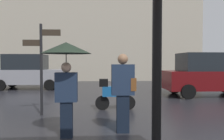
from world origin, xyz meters
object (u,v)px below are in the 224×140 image
(street_signpost, at_px, (41,60))
(pedestrian_with_umbrella, at_px, (66,61))
(parked_car_right, at_px, (29,72))
(parked_car_left, at_px, (208,75))
(parked_scooter, at_px, (114,93))
(pedestrian_with_bag, at_px, (123,88))

(street_signpost, bearing_deg, pedestrian_with_umbrella, -63.06)
(parked_car_right, relative_size, street_signpost, 1.53)
(parked_car_right, height_order, street_signpost, street_signpost)
(parked_car_left, relative_size, parked_car_right, 1.00)
(pedestrian_with_umbrella, bearing_deg, parked_car_left, 149.83)
(parked_car_right, distance_m, street_signpost, 7.11)
(parked_scooter, height_order, street_signpost, street_signpost)
(parked_car_left, xyz_separation_m, street_signpost, (-6.68, -3.36, 0.64))
(parked_scooter, height_order, parked_car_left, parked_car_left)
(parked_scooter, xyz_separation_m, parked_car_left, (4.53, 2.75, 0.44))
(pedestrian_with_bag, relative_size, parked_scooter, 1.32)
(parked_scooter, xyz_separation_m, parked_car_right, (-4.61, 6.03, 0.44))
(parked_car_right, xyz_separation_m, street_signpost, (2.45, -6.64, 0.63))
(pedestrian_with_bag, bearing_deg, pedestrian_with_umbrella, -80.81)
(parked_scooter, bearing_deg, street_signpost, -155.50)
(parked_scooter, relative_size, parked_car_right, 0.32)
(pedestrian_with_bag, distance_m, street_signpost, 2.86)
(pedestrian_with_bag, xyz_separation_m, street_signpost, (-2.20, 1.70, 0.64))
(parked_scooter, bearing_deg, parked_car_right, 136.00)
(pedestrian_with_umbrella, bearing_deg, pedestrian_with_bag, 119.03)
(parked_car_right, bearing_deg, pedestrian_with_umbrella, -84.61)
(parked_scooter, xyz_separation_m, street_signpost, (-2.16, -0.61, 1.07))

